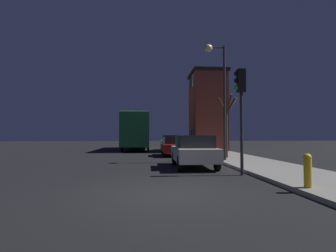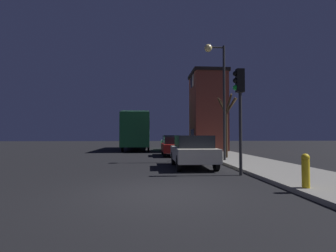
{
  "view_description": "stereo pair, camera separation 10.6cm",
  "coord_description": "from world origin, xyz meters",
  "px_view_note": "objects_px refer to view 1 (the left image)",
  "views": [
    {
      "loc": [
        -0.4,
        -6.95,
        1.53
      ],
      "look_at": [
        1.01,
        11.6,
        2.17
      ],
      "focal_mm": 28.0,
      "sensor_mm": 36.0,
      "label": 1
    },
    {
      "loc": [
        -0.29,
        -6.96,
        1.53
      ],
      "look_at": [
        1.01,
        11.6,
        2.17
      ],
      "focal_mm": 28.0,
      "sensor_mm": 36.0,
      "label": 2
    }
  ],
  "objects_px": {
    "streetlamp": "(218,80)",
    "traffic_light": "(240,99)",
    "car_mid_lane": "(175,146)",
    "car_near_lane": "(194,151)",
    "bare_tree": "(227,125)",
    "bus": "(137,129)",
    "car_far_lane": "(171,142)",
    "fire_hydrant": "(308,170)"
  },
  "relations": [
    {
      "from": "streetlamp",
      "to": "fire_hydrant",
      "type": "distance_m",
      "value": 8.74
    },
    {
      "from": "streetlamp",
      "to": "traffic_light",
      "type": "bearing_deg",
      "value": -94.97
    },
    {
      "from": "bus",
      "to": "fire_hydrant",
      "type": "height_order",
      "value": "bus"
    },
    {
      "from": "streetlamp",
      "to": "traffic_light",
      "type": "xyz_separation_m",
      "value": [
        -0.41,
        -4.69,
        -1.74
      ]
    },
    {
      "from": "bare_tree",
      "to": "car_mid_lane",
      "type": "bearing_deg",
      "value": 132.06
    },
    {
      "from": "bus",
      "to": "car_near_lane",
      "type": "distance_m",
      "value": 15.86
    },
    {
      "from": "streetlamp",
      "to": "traffic_light",
      "type": "distance_m",
      "value": 5.02
    },
    {
      "from": "car_near_lane",
      "to": "car_mid_lane",
      "type": "xyz_separation_m",
      "value": [
        -0.19,
        6.98,
        -0.06
      ]
    },
    {
      "from": "bus",
      "to": "traffic_light",
      "type": "bearing_deg",
      "value": -75.24
    },
    {
      "from": "car_far_lane",
      "to": "fire_hydrant",
      "type": "relative_size",
      "value": 4.69
    },
    {
      "from": "traffic_light",
      "to": "car_near_lane",
      "type": "height_order",
      "value": "traffic_light"
    },
    {
      "from": "traffic_light",
      "to": "fire_hydrant",
      "type": "distance_m",
      "value": 3.9
    },
    {
      "from": "bare_tree",
      "to": "bus",
      "type": "xyz_separation_m",
      "value": [
        -6.06,
        11.71,
        0.03
      ]
    },
    {
      "from": "traffic_light",
      "to": "bare_tree",
      "type": "xyz_separation_m",
      "value": [
        1.34,
        6.21,
        -0.78
      ]
    },
    {
      "from": "streetlamp",
      "to": "fire_hydrant",
      "type": "bearing_deg",
      "value": -87.75
    },
    {
      "from": "traffic_light",
      "to": "car_near_lane",
      "type": "xyz_separation_m",
      "value": [
        -1.39,
        2.46,
        -2.13
      ]
    },
    {
      "from": "streetlamp",
      "to": "bus",
      "type": "relative_size",
      "value": 0.62
    },
    {
      "from": "streetlamp",
      "to": "car_near_lane",
      "type": "bearing_deg",
      "value": -128.94
    },
    {
      "from": "car_mid_lane",
      "to": "fire_hydrant",
      "type": "bearing_deg",
      "value": -79.6
    },
    {
      "from": "car_near_lane",
      "to": "streetlamp",
      "type": "bearing_deg",
      "value": 51.06
    },
    {
      "from": "traffic_light",
      "to": "car_near_lane",
      "type": "bearing_deg",
      "value": 119.47
    },
    {
      "from": "streetlamp",
      "to": "fire_hydrant",
      "type": "height_order",
      "value": "streetlamp"
    },
    {
      "from": "fire_hydrant",
      "to": "bus",
      "type": "bearing_deg",
      "value": 104.52
    },
    {
      "from": "streetlamp",
      "to": "bus",
      "type": "bearing_deg",
      "value": 111.19
    },
    {
      "from": "car_far_lane",
      "to": "traffic_light",
      "type": "bearing_deg",
      "value": -85.61
    },
    {
      "from": "car_mid_lane",
      "to": "car_near_lane",
      "type": "bearing_deg",
      "value": -88.46
    },
    {
      "from": "bare_tree",
      "to": "fire_hydrant",
      "type": "relative_size",
      "value": 4.26
    },
    {
      "from": "bus",
      "to": "car_near_lane",
      "type": "height_order",
      "value": "bus"
    },
    {
      "from": "traffic_light",
      "to": "car_far_lane",
      "type": "relative_size",
      "value": 0.96
    },
    {
      "from": "bare_tree",
      "to": "car_mid_lane",
      "type": "distance_m",
      "value": 4.58
    },
    {
      "from": "traffic_light",
      "to": "car_far_lane",
      "type": "bearing_deg",
      "value": 94.39
    },
    {
      "from": "bus",
      "to": "car_far_lane",
      "type": "relative_size",
      "value": 2.47
    },
    {
      "from": "bus",
      "to": "car_mid_lane",
      "type": "xyz_separation_m",
      "value": [
        3.14,
        -8.47,
        -1.44
      ]
    },
    {
      "from": "car_near_lane",
      "to": "car_far_lane",
      "type": "height_order",
      "value": "car_near_lane"
    },
    {
      "from": "bare_tree",
      "to": "car_near_lane",
      "type": "height_order",
      "value": "bare_tree"
    },
    {
      "from": "traffic_light",
      "to": "car_mid_lane",
      "type": "height_order",
      "value": "traffic_light"
    },
    {
      "from": "car_mid_lane",
      "to": "fire_hydrant",
      "type": "relative_size",
      "value": 4.37
    },
    {
      "from": "bare_tree",
      "to": "car_far_lane",
      "type": "xyz_separation_m",
      "value": [
        -2.61,
        10.25,
        -1.36
      ]
    },
    {
      "from": "traffic_light",
      "to": "fire_hydrant",
      "type": "xyz_separation_m",
      "value": [
        0.71,
        -3.05,
        -2.32
      ]
    },
    {
      "from": "traffic_light",
      "to": "car_mid_lane",
      "type": "xyz_separation_m",
      "value": [
        -1.58,
        9.44,
        -2.2
      ]
    },
    {
      "from": "car_far_lane",
      "to": "streetlamp",
      "type": "bearing_deg",
      "value": -81.91
    },
    {
      "from": "traffic_light",
      "to": "car_mid_lane",
      "type": "bearing_deg",
      "value": 99.49
    }
  ]
}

